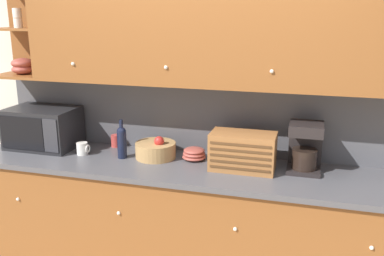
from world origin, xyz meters
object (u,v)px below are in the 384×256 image
object	(u,v)px
fruit_basket	(156,150)
coffee_maker	(305,147)
wine_bottle	(122,141)
bowl_stack_on_counter	(194,154)
bread_box	(243,151)
mug	(116,141)
microwave	(43,128)
mug_blue_second	(83,148)

from	to	relation	value
fruit_basket	coffee_maker	distance (m)	1.12
wine_bottle	coffee_maker	distance (m)	1.36
wine_bottle	bowl_stack_on_counter	bearing A→B (deg)	11.85
bread_box	fruit_basket	bearing A→B (deg)	174.44
mug	coffee_maker	xyz separation A→B (m)	(1.53, -0.13, 0.12)
mug	coffee_maker	bearing A→B (deg)	-4.99
wine_bottle	mug	bearing A→B (deg)	124.69
bowl_stack_on_counter	microwave	bearing A→B (deg)	-178.30
mug	bread_box	xyz separation A→B (m)	(1.10, -0.23, 0.08)
mug_blue_second	bowl_stack_on_counter	size ratio (longest dim) A/B	0.54
mug_blue_second	bowl_stack_on_counter	distance (m)	0.89
microwave	wine_bottle	bearing A→B (deg)	-5.82
mug	fruit_basket	distance (m)	0.45
microwave	bowl_stack_on_counter	size ratio (longest dim) A/B	3.01
fruit_basket	coffee_maker	size ratio (longest dim) A/B	0.88
microwave	mug_blue_second	distance (m)	0.43
bowl_stack_on_counter	bread_box	xyz separation A→B (m)	(0.39, -0.11, 0.09)
microwave	bowl_stack_on_counter	xyz separation A→B (m)	(1.29, 0.04, -0.12)
bread_box	coffee_maker	xyz separation A→B (m)	(0.42, 0.10, 0.04)
mug_blue_second	wine_bottle	world-z (taller)	wine_bottle
microwave	mug_blue_second	world-z (taller)	microwave
wine_bottle	bread_box	world-z (taller)	wine_bottle
mug_blue_second	bread_box	world-z (taller)	bread_box
bread_box	microwave	bearing A→B (deg)	177.69
fruit_basket	bowl_stack_on_counter	world-z (taller)	fruit_basket
mug_blue_second	fruit_basket	bearing A→B (deg)	8.48
fruit_basket	bread_box	distance (m)	0.69
wine_bottle	fruit_basket	bearing A→B (deg)	16.88
mug	fruit_basket	size ratio (longest dim) A/B	0.33
microwave	coffee_maker	distance (m)	2.10
fruit_basket	bowl_stack_on_counter	size ratio (longest dim) A/B	1.70
microwave	mug_blue_second	xyz separation A→B (m)	(0.41, -0.09, -0.12)
wine_bottle	bowl_stack_on_counter	world-z (taller)	wine_bottle
coffee_maker	fruit_basket	bearing A→B (deg)	-178.26
mug_blue_second	microwave	bearing A→B (deg)	167.84
microwave	mug	size ratio (longest dim) A/B	5.46
mug_blue_second	fruit_basket	world-z (taller)	fruit_basket
mug_blue_second	mug	size ratio (longest dim) A/B	0.98
microwave	fruit_basket	world-z (taller)	microwave
bowl_stack_on_counter	coffee_maker	bearing A→B (deg)	-0.37
bowl_stack_on_counter	bread_box	size ratio (longest dim) A/B	0.40
mug_blue_second	mug	xyz separation A→B (m)	(0.17, 0.25, 0.00)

